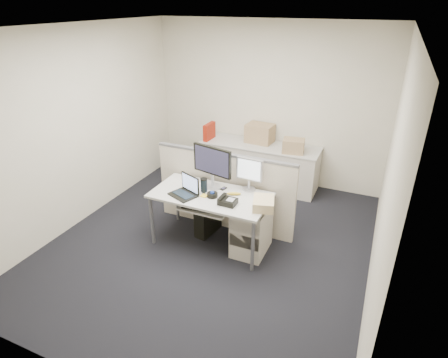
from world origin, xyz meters
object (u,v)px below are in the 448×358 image
at_px(desk, 211,199).
at_px(laptop, 183,187).
at_px(monitor_main, 212,168).
at_px(desk_phone, 228,202).

relative_size(desk, laptop, 4.53).
bearing_deg(monitor_main, desk_phone, -29.53).
height_order(desk, desk_phone, desk_phone).
relative_size(monitor_main, desk_phone, 2.74).
distance_m(desk, laptop, 0.39).
height_order(desk, laptop, laptop).
bearing_deg(desk_phone, desk, 155.94).
distance_m(laptop, desk_phone, 0.61).
distance_m(desk, monitor_main, 0.40).
xyz_separation_m(monitor_main, laptop, (-0.24, -0.35, -0.16)).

